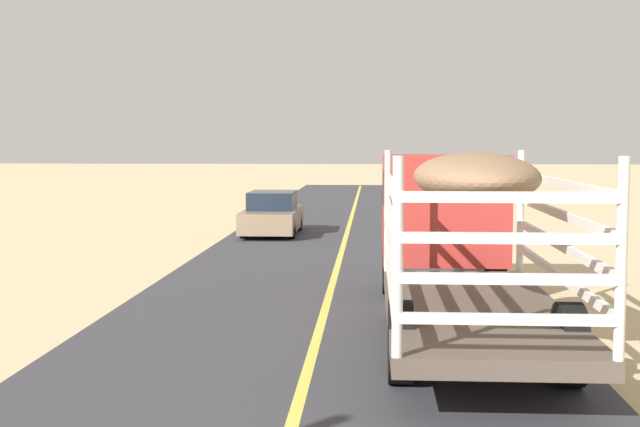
{
  "coord_description": "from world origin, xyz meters",
  "views": [
    {
      "loc": [
        0.89,
        -2.78,
        3.19
      ],
      "look_at": [
        0.0,
        11.63,
        1.98
      ],
      "focal_mm": 48.05,
      "sensor_mm": 36.0,
      "label": 1
    }
  ],
  "objects": [
    {
      "name": "livestock_truck",
      "position": [
        2.35,
        12.82,
        1.79
      ],
      "size": [
        2.53,
        9.7,
        3.02
      ],
      "color": "#B2332D",
      "rests_on": "road_surface"
    },
    {
      "name": "car_far",
      "position": [
        -2.55,
        26.33,
        0.69
      ],
      "size": [
        1.8,
        4.4,
        1.46
      ],
      "color": "#8C7259",
      "rests_on": "road_surface"
    }
  ]
}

